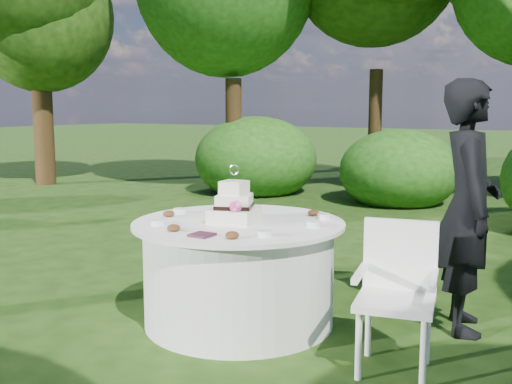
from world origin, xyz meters
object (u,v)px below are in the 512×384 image
table (239,272)px  napkins (202,235)px  chair (397,285)px  guest (468,207)px  cake (234,207)px

table → napkins: bearing=-82.4°
napkins → chair: size_ratio=0.15×
table → chair: size_ratio=1.72×
guest → cake: size_ratio=4.21×
chair → guest: bearing=76.3°
cake → chair: size_ratio=0.47×
chair → table: bearing=173.8°
chair → napkins: bearing=-160.6°
cake → chair: 1.32m
guest → chair: size_ratio=1.98×
napkins → guest: bearing=42.8°
napkins → chair: bearing=19.4°
napkins → cake: 0.53m
guest → cake: guest is taller
guest → chair: 0.98m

